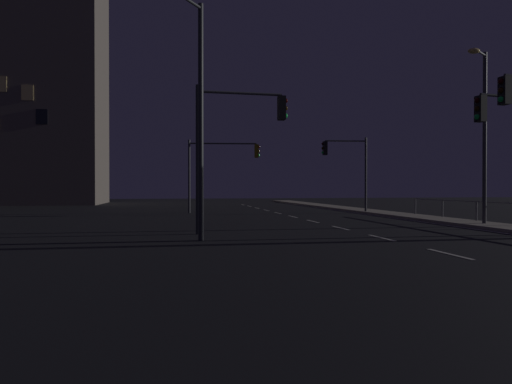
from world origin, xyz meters
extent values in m
plane|color=black|center=(0.00, 17.50, 0.00)|extent=(112.00, 112.00, 0.00)
cube|color=#9E937F|center=(6.81, 17.50, 0.07)|extent=(2.13, 77.00, 0.14)
cube|color=silver|center=(0.00, 9.00, 0.01)|extent=(0.14, 2.00, 0.01)
cube|color=silver|center=(0.00, 13.00, 0.01)|extent=(0.14, 2.00, 0.01)
cube|color=silver|center=(0.00, 17.00, 0.01)|extent=(0.14, 2.00, 0.01)
cube|color=silver|center=(0.00, 21.00, 0.01)|extent=(0.14, 2.00, 0.01)
cube|color=silver|center=(0.00, 25.00, 0.01)|extent=(0.14, 2.00, 0.01)
cube|color=silver|center=(0.00, 29.00, 0.01)|extent=(0.14, 2.00, 0.01)
cube|color=silver|center=(0.00, 33.00, 0.01)|extent=(0.14, 2.00, 0.01)
cube|color=silver|center=(0.00, 37.00, 0.01)|extent=(0.14, 2.00, 0.01)
cube|color=silver|center=(0.00, 41.00, 0.01)|extent=(0.14, 2.00, 0.01)
cube|color=silver|center=(0.00, 45.00, 0.01)|extent=(0.14, 2.00, 0.01)
cube|color=silver|center=(5.49, 22.50, 0.01)|extent=(0.14, 53.00, 0.01)
cylinder|color=#38383D|center=(6.05, 27.80, 2.73)|extent=(0.16, 0.16, 5.17)
cylinder|color=#4C4C51|center=(4.60, 27.93, 5.06)|extent=(2.92, 0.37, 0.11)
cube|color=black|center=(3.14, 28.06, 4.54)|extent=(0.31, 0.36, 0.95)
sphere|color=black|center=(2.99, 28.07, 4.84)|extent=(0.20, 0.20, 0.20)
sphere|color=black|center=(2.99, 28.07, 4.54)|extent=(0.20, 0.20, 0.20)
sphere|color=#19D84C|center=(2.99, 28.07, 4.24)|extent=(0.20, 0.20, 0.20)
cylinder|color=#38383D|center=(-6.13, 30.37, 2.59)|extent=(0.16, 0.16, 5.19)
cylinder|color=#38383D|center=(-3.76, 30.08, 4.94)|extent=(4.76, 0.68, 0.11)
cube|color=olive|center=(-1.39, 29.80, 4.41)|extent=(0.32, 0.37, 0.95)
sphere|color=black|center=(-1.23, 29.78, 4.71)|extent=(0.20, 0.20, 0.20)
sphere|color=black|center=(-1.23, 29.78, 4.41)|extent=(0.20, 0.20, 0.20)
sphere|color=#19D84C|center=(-1.23, 29.78, 4.11)|extent=(0.20, 0.20, 0.20)
cylinder|color=#2D3033|center=(5.08, 12.89, 5.18)|extent=(2.72, 0.43, 0.11)
cube|color=black|center=(3.73, 12.73, 4.66)|extent=(0.32, 0.37, 0.95)
sphere|color=black|center=(3.57, 12.71, 4.96)|extent=(0.20, 0.20, 0.20)
sphere|color=black|center=(3.57, 12.71, 4.66)|extent=(0.20, 0.20, 0.20)
sphere|color=#19D84C|center=(3.57, 12.71, 4.36)|extent=(0.20, 0.20, 0.20)
cylinder|color=#2D3033|center=(-6.35, 15.50, 2.87)|extent=(0.16, 0.16, 5.74)
cylinder|color=#4C4C51|center=(-4.68, 15.54, 5.49)|extent=(3.33, 0.18, 0.11)
cube|color=black|center=(-3.02, 15.57, 4.96)|extent=(0.29, 0.35, 0.95)
sphere|color=black|center=(-2.87, 15.58, 5.26)|extent=(0.20, 0.20, 0.20)
sphere|color=black|center=(-2.87, 15.58, 4.96)|extent=(0.20, 0.20, 0.20)
sphere|color=#19D84C|center=(-2.87, 15.58, 4.66)|extent=(0.20, 0.20, 0.20)
cube|color=black|center=(3.77, 11.58, 5.08)|extent=(0.31, 0.36, 0.95)
sphere|color=black|center=(3.62, 11.56, 5.38)|extent=(0.20, 0.20, 0.20)
sphere|color=black|center=(3.62, 11.56, 5.08)|extent=(0.20, 0.20, 0.20)
sphere|color=#19D84C|center=(3.62, 11.56, 4.78)|extent=(0.20, 0.20, 0.20)
cylinder|color=#38383D|center=(6.90, 16.66, 4.09)|extent=(0.18, 0.18, 7.90)
cylinder|color=#4C4C51|center=(6.31, 16.24, 7.89)|extent=(1.24, 0.91, 0.10)
ellipsoid|color=#F9D172|center=(5.71, 15.83, 7.79)|extent=(0.56, 0.36, 0.24)
cylinder|color=#2D3033|center=(-6.36, 13.38, 3.99)|extent=(0.18, 0.18, 7.98)
cylinder|color=#59595E|center=(7.73, 18.33, 0.61)|extent=(0.09, 0.09, 0.95)
cylinder|color=#59595E|center=(7.73, 21.23, 0.61)|extent=(0.09, 0.09, 0.95)
cylinder|color=#59595E|center=(7.73, 24.14, 0.61)|extent=(0.09, 0.09, 0.95)
cube|color=#6B6056|center=(-24.55, 51.16, 14.99)|extent=(19.11, 10.51, 29.98)
cube|color=black|center=(-20.01, 45.88, 8.83)|extent=(1.10, 0.06, 1.50)
cube|color=#EACC7A|center=(-23.76, 45.88, 11.89)|extent=(1.10, 0.06, 1.50)
cube|color=#EACC7A|center=(-21.32, 45.88, 11.15)|extent=(1.10, 0.06, 1.50)
camera|label=1|loc=(-7.31, -1.95, 1.78)|focal=31.72mm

